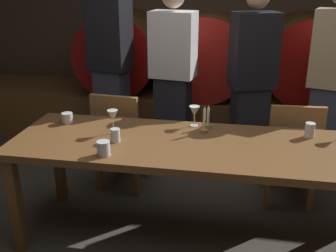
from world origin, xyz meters
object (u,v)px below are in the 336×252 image
object	(u,v)px
wine_barrel_center	(208,55)
cup_center_left	(104,148)
guest_center_left	(173,83)
cup_far_left	(67,118)
wine_barrel_right	(306,58)
cup_center_right	(115,135)
dining_table	(196,153)
wine_glass_center	(194,112)
wine_barrel_left	(123,52)
chair_left	(120,137)
guest_far_right	(331,86)
chair_right	(291,149)
wine_glass_left	(113,116)
cup_far_right	(310,130)
candle_left	(204,125)
guest_center_right	(251,85)
guest_far_left	(111,69)
candle_right	(208,122)

from	to	relation	value
wine_barrel_center	cup_center_left	world-z (taller)	wine_barrel_center
guest_center_left	cup_far_left	world-z (taller)	guest_center_left
wine_barrel_right	cup_center_right	xyz separation A→B (m)	(-1.45, -2.00, -0.17)
dining_table	wine_glass_center	bearing A→B (deg)	98.87
wine_barrel_left	cup_far_left	bearing A→B (deg)	-87.87
wine_glass_center	cup_far_left	world-z (taller)	wine_glass_center
guest_center_left	cup_center_left	world-z (taller)	guest_center_left
chair_left	guest_far_right	distance (m)	1.84
cup_center_left	cup_center_right	bearing A→B (deg)	87.91
guest_center_left	cup_center_left	xyz separation A→B (m)	(-0.21, -1.30, -0.08)
guest_center_left	wine_barrel_center	bearing A→B (deg)	-95.56
chair_right	cup_center_left	xyz separation A→B (m)	(-1.23, -0.89, 0.30)
wine_glass_left	wine_glass_center	xyz separation A→B (m)	(0.54, 0.24, -0.01)
cup_center_left	cup_far_right	world-z (taller)	cup_far_right
wine_glass_center	candle_left	bearing A→B (deg)	-56.59
guest_center_right	wine_barrel_right	bearing A→B (deg)	-143.89
guest_center_right	cup_center_right	size ratio (longest dim) A/B	18.88
guest_far_right	dining_table	bearing A→B (deg)	63.20
guest_far_left	guest_center_right	xyz separation A→B (m)	(1.31, -0.08, -0.07)
guest_center_right	cup_far_left	size ratio (longest dim) A/B	20.67
dining_table	cup_center_right	bearing A→B (deg)	-172.69
guest_far_left	guest_center_right	size ratio (longest dim) A/B	1.07
wine_barrel_center	cup_center_right	world-z (taller)	wine_barrel_center
dining_table	candle_right	xyz separation A→B (m)	(0.05, 0.29, 0.12)
wine_barrel_left	cup_far_right	distance (m)	2.47
chair_left	cup_far_right	xyz separation A→B (m)	(1.46, -0.38, 0.31)
guest_center_right	cup_far_left	world-z (taller)	guest_center_right
wine_barrel_left	guest_center_right	distance (m)	1.65
dining_table	chair_right	distance (m)	0.94
guest_far_left	wine_glass_center	bearing A→B (deg)	151.18
guest_far_right	wine_glass_center	xyz separation A→B (m)	(-1.07, -0.74, -0.04)
cup_center_right	candle_left	bearing A→B (deg)	24.67
guest_center_right	cup_center_right	distance (m)	1.46
wine_barrel_left	chair_right	bearing A→B (deg)	-37.25
guest_far_left	guest_far_right	bearing A→B (deg)	-168.43
wine_barrel_center	guest_center_right	xyz separation A→B (m)	(0.46, -0.85, -0.09)
wine_glass_center	cup_center_right	xyz separation A→B (m)	(-0.48, -0.38, -0.06)
wine_barrel_left	candle_left	size ratio (longest dim) A/B	4.40
wine_barrel_left	guest_center_left	size ratio (longest dim) A/B	0.51
chair_right	cup_center_right	xyz separation A→B (m)	(-1.22, -0.67, 0.30)
chair_right	guest_center_left	bearing A→B (deg)	-24.98
dining_table	wine_glass_left	world-z (taller)	wine_glass_left
wine_barrel_right	chair_right	bearing A→B (deg)	-99.86
wine_barrel_center	cup_far_left	world-z (taller)	wine_barrel_center
dining_table	guest_far_left	world-z (taller)	guest_far_left
candle_right	cup_center_right	size ratio (longest dim) A/B	1.92
chair_left	candle_left	xyz separation A→B (m)	(0.74, -0.43, 0.31)
dining_table	chair_right	world-z (taller)	chair_right
guest_far_left	guest_center_left	bearing A→B (deg)	-178.91
wine_barrel_center	candle_right	bearing A→B (deg)	-84.78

